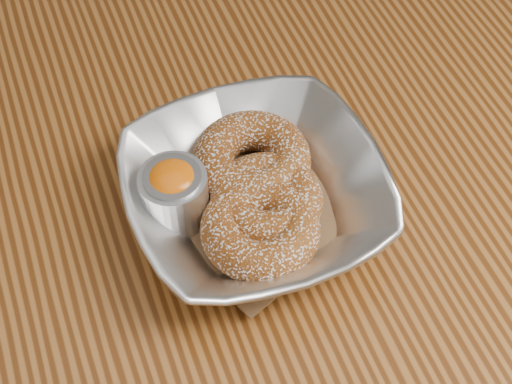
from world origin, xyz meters
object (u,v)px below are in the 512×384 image
object	(u,v)px
table	(136,247)
ramekin	(174,193)
serving_bowl	(256,195)
donut_extra	(267,200)
donut_back	(252,160)
donut_front	(260,229)

from	to	relation	value
table	ramekin	bearing A→B (deg)	-56.37
serving_bowl	donut_extra	world-z (taller)	serving_bowl
donut_back	donut_front	bearing A→B (deg)	-104.83
donut_front	ramekin	distance (m)	0.07
donut_back	serving_bowl	bearing A→B (deg)	-104.81
serving_bowl	ramekin	xyz separation A→B (m)	(-0.06, 0.02, 0.01)
donut_extra	ramekin	distance (m)	0.07
serving_bowl	donut_back	world-z (taller)	serving_bowl
donut_front	table	bearing A→B (deg)	131.34
ramekin	serving_bowl	bearing A→B (deg)	-14.91
table	donut_front	world-z (taller)	donut_front
table	donut_extra	world-z (taller)	donut_extra
donut_back	table	bearing A→B (deg)	162.22
donut_extra	ramekin	world-z (taller)	ramekin
serving_bowl	donut_front	size ratio (longest dim) A/B	2.21
table	ramekin	size ratio (longest dim) A/B	21.01
ramekin	donut_extra	bearing A→B (deg)	-19.90
donut_back	donut_extra	distance (m)	0.04
donut_back	ramekin	distance (m)	0.07
table	donut_back	world-z (taller)	donut_back
table	donut_front	bearing A→B (deg)	-48.66
donut_back	donut_extra	size ratio (longest dim) A/B	1.08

